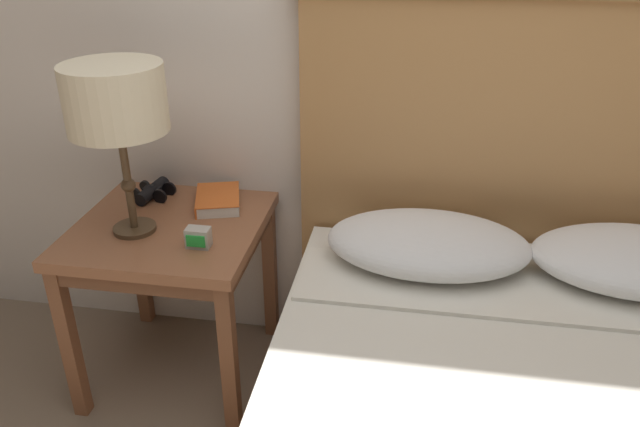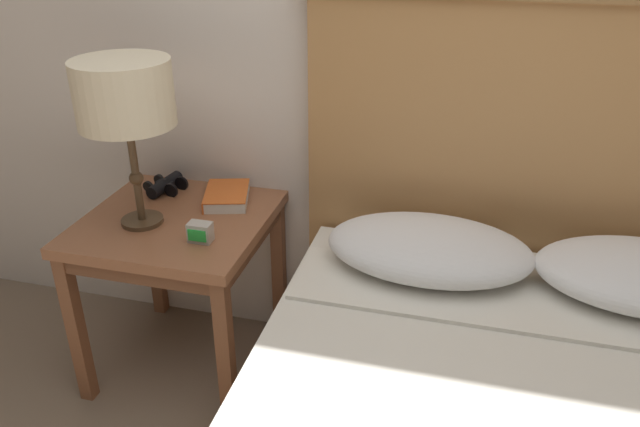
{
  "view_description": "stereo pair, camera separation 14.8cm",
  "coord_description": "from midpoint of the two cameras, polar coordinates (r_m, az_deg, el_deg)",
  "views": [
    {
      "loc": [
        0.11,
        -0.96,
        1.5
      ],
      "look_at": [
        -0.15,
        0.63,
        0.68
      ],
      "focal_mm": 35.0,
      "sensor_mm": 36.0,
      "label": 1
    },
    {
      "loc": [
        0.26,
        -0.93,
        1.5
      ],
      "look_at": [
        -0.15,
        0.63,
        0.68
      ],
      "focal_mm": 35.0,
      "sensor_mm": 36.0,
      "label": 2
    }
  ],
  "objects": [
    {
      "name": "nightstand",
      "position": [
        2.07,
        -10.85,
        -2.27
      ],
      "size": [
        0.58,
        0.58,
        0.58
      ],
      "color": "brown",
      "rests_on": "ground_plane"
    },
    {
      "name": "table_lamp",
      "position": [
        1.88,
        -15.29,
        10.25
      ],
      "size": [
        0.28,
        0.28,
        0.51
      ],
      "color": "#4C3823",
      "rests_on": "nightstand"
    },
    {
      "name": "book_on_nightstand",
      "position": [
        2.11,
        -6.61,
        1.58
      ],
      "size": [
        0.19,
        0.23,
        0.04
      ],
      "color": "silver",
      "rests_on": "nightstand"
    },
    {
      "name": "binoculars_pair",
      "position": [
        2.22,
        -12.13,
        2.55
      ],
      "size": [
        0.15,
        0.16,
        0.05
      ],
      "color": "black",
      "rests_on": "nightstand"
    },
    {
      "name": "alarm_clock",
      "position": [
        1.87,
        -8.7,
        -1.76
      ],
      "size": [
        0.07,
        0.05,
        0.06
      ],
      "color": "#B7B2A8",
      "rests_on": "nightstand"
    }
  ]
}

